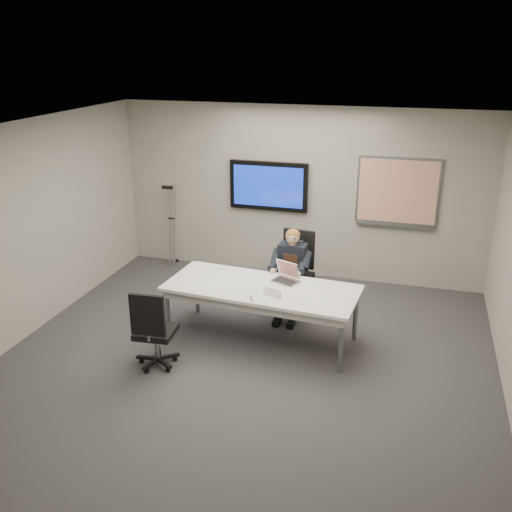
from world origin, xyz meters
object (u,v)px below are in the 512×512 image
(office_chair_far, at_px, (294,286))
(conference_table, at_px, (262,293))
(laptop, at_px, (286,276))
(office_chair_near, at_px, (155,343))
(seated_person, at_px, (289,283))

(office_chair_far, bearing_deg, conference_table, -94.20)
(laptop, bearing_deg, office_chair_near, -111.68)
(conference_table, xyz_separation_m, office_chair_far, (0.20, 1.01, -0.31))
(conference_table, distance_m, seated_person, 0.80)
(conference_table, distance_m, office_chair_far, 1.08)
(seated_person, distance_m, laptop, 0.57)
(office_chair_far, height_order, seated_person, seated_person)
(conference_table, relative_size, office_chair_far, 2.17)
(laptop, bearing_deg, office_chair_far, 117.76)
(office_chair_far, xyz_separation_m, seated_person, (-0.01, -0.25, 0.15))
(office_chair_near, bearing_deg, conference_table, -140.78)
(office_chair_near, height_order, laptop, office_chair_near)
(office_chair_far, height_order, laptop, office_chair_far)
(seated_person, bearing_deg, laptop, -80.51)
(conference_table, distance_m, laptop, 0.41)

